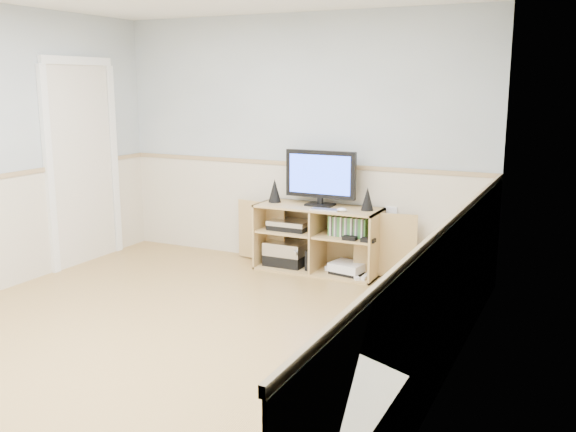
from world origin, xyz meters
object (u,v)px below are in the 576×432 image
Objects in this scene: media_cabinet at (320,237)px; keyboard at (325,209)px; game_consoles at (347,268)px; monitor at (320,176)px.

keyboard is at bearing -56.43° from media_cabinet.
game_consoles is at bearing 30.74° from keyboard.
media_cabinet is 2.67× the size of monitor.
keyboard is 0.59× the size of game_consoles.
media_cabinet is 4.16× the size of game_consoles.
media_cabinet is at bearing 119.93° from keyboard.
keyboard is (0.13, -0.19, -0.29)m from monitor.
monitor is at bearing 120.87° from keyboard.
monitor is 0.93m from game_consoles.
game_consoles is (0.32, -0.07, -0.26)m from media_cabinet.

